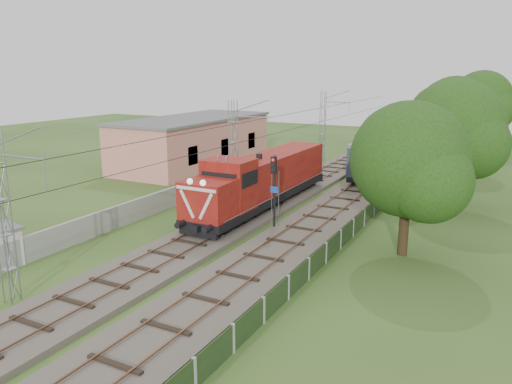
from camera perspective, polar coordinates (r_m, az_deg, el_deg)
The scene contains 14 objects.
ground at distance 28.82m, azimuth -9.44°, elevation -7.25°, with size 140.00×140.00×0.00m, color #2E4A1B.
track_main at distance 34.27m, azimuth -2.42°, elevation -3.32°, with size 4.20×70.00×0.45m.
track_side at distance 44.05m, azimuth 11.81°, elevation 0.27°, with size 4.20×80.00×0.45m.
catenary at distance 39.06m, azimuth -2.55°, elevation 4.63°, with size 3.31×70.00×8.00m.
boundary_wall at distance 41.57m, azimuth -6.75°, elevation 0.47°, with size 0.25×40.00×1.50m, color #9E9E99.
station_building at distance 55.69m, azimuth -7.09°, elevation 5.82°, with size 8.40×20.40×5.22m.
fence at distance 27.50m, azimuth 7.97°, elevation -6.91°, with size 0.12×32.00×1.20m.
locomotive at distance 37.22m, azimuth 0.71°, elevation 1.45°, with size 3.10×17.69×4.49m.
coach_rake at distance 85.49m, azimuth 20.00°, elevation 7.70°, with size 2.87×85.53×3.31m.
signal_post at distance 31.81m, azimuth 2.07°, elevation 1.40°, with size 0.55×0.43×5.00m.
tree_a at distance 28.46m, azimuth 17.22°, elevation 3.41°, with size 6.72×6.40×8.71m.
tree_b at distance 39.57m, azimuth 21.87°, elevation 6.71°, with size 7.48×7.12×9.69m.
tree_c at distance 55.20m, azimuth 21.79°, elevation 8.46°, with size 7.49×7.13×9.71m.
tree_d at distance 70.35m, azimuth 24.45°, elevation 9.44°, with size 7.91×7.53×10.26m.
Camera 1 is at (16.46, -21.32, 10.26)m, focal length 35.00 mm.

